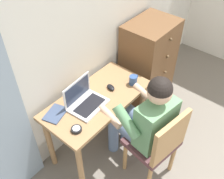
% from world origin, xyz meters
% --- Properties ---
extents(wall_back, '(4.80, 0.05, 2.50)m').
position_xyz_m(wall_back, '(0.00, 2.20, 1.25)').
color(wall_back, silver).
rests_on(wall_back, ground_plane).
extents(desk, '(1.07, 0.54, 0.73)m').
position_xyz_m(desk, '(-0.30, 1.86, 0.60)').
color(desk, '#9E754C').
rests_on(desk, ground_plane).
extents(dresser, '(0.60, 0.48, 1.09)m').
position_xyz_m(dresser, '(0.66, 1.91, 0.55)').
color(dresser, brown).
rests_on(dresser, ground_plane).
extents(chair, '(0.47, 0.46, 0.90)m').
position_xyz_m(chair, '(-0.22, 1.21, 0.51)').
color(chair, brown).
rests_on(chair, ground_plane).
extents(person_seated, '(0.58, 0.62, 1.22)m').
position_xyz_m(person_seated, '(-0.19, 1.39, 0.69)').
color(person_seated, '#6B84AD').
rests_on(person_seated, ground_plane).
extents(laptop, '(0.36, 0.28, 0.24)m').
position_xyz_m(laptop, '(-0.43, 1.89, 0.78)').
color(laptop, silver).
rests_on(laptop, desk).
extents(computer_mouse, '(0.09, 0.11, 0.03)m').
position_xyz_m(computer_mouse, '(-0.11, 1.85, 0.74)').
color(computer_mouse, black).
rests_on(computer_mouse, desk).
extents(desk_clock, '(0.09, 0.09, 0.03)m').
position_xyz_m(desk_clock, '(-0.69, 1.73, 0.74)').
color(desk_clock, black).
rests_on(desk_clock, desk).
extents(notebook_pad, '(0.24, 0.20, 0.01)m').
position_xyz_m(notebook_pad, '(-0.68, 2.01, 0.73)').
color(notebook_pad, '#3D4C6B').
rests_on(notebook_pad, desk).
extents(coffee_mug, '(0.12, 0.08, 0.09)m').
position_xyz_m(coffee_mug, '(0.09, 1.73, 0.77)').
color(coffee_mug, '#33518C').
rests_on(coffee_mug, desk).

